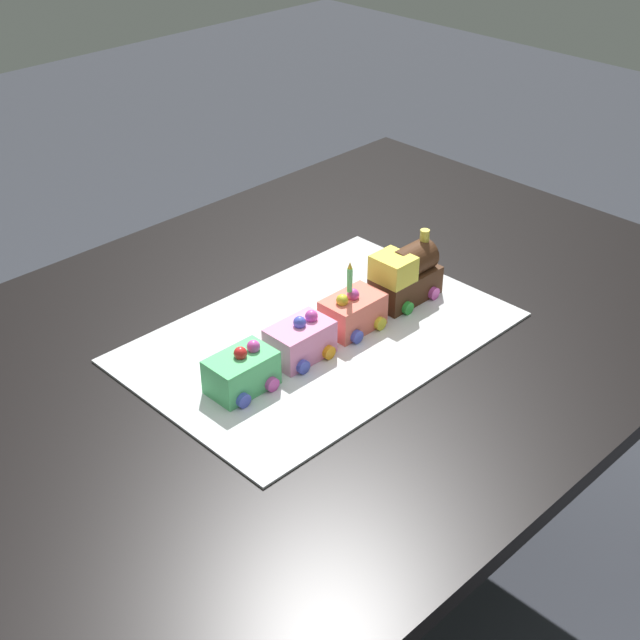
% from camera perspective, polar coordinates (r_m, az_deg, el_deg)
% --- Properties ---
extents(ground_plane, '(8.00, 8.00, 0.00)m').
position_cam_1_polar(ground_plane, '(1.98, 0.49, -18.46)').
color(ground_plane, '#2D3038').
extents(dining_table, '(1.40, 1.00, 0.74)m').
position_cam_1_polar(dining_table, '(1.54, 0.59, -3.43)').
color(dining_table, black).
rests_on(dining_table, ground).
extents(cake_board, '(0.60, 0.40, 0.00)m').
position_cam_1_polar(cake_board, '(1.44, 0.00, -1.08)').
color(cake_board, silver).
rests_on(cake_board, dining_table).
extents(cake_locomotive, '(0.14, 0.08, 0.12)m').
position_cam_1_polar(cake_locomotive, '(1.52, 5.47, 2.88)').
color(cake_locomotive, '#472816').
rests_on(cake_locomotive, cake_board).
extents(cake_car_hopper_coral, '(0.10, 0.08, 0.07)m').
position_cam_1_polar(cake_car_hopper_coral, '(1.45, 2.09, 0.49)').
color(cake_car_hopper_coral, '#F27260').
rests_on(cake_car_hopper_coral, cake_board).
extents(cake_car_gondola_bubblegum, '(0.10, 0.08, 0.07)m').
position_cam_1_polar(cake_car_gondola_bubblegum, '(1.38, -1.27, -1.32)').
color(cake_car_gondola_bubblegum, pink).
rests_on(cake_car_gondola_bubblegum, cake_board).
extents(cake_car_caboose_mint_green, '(0.10, 0.08, 0.07)m').
position_cam_1_polar(cake_car_caboose_mint_green, '(1.31, -5.02, -3.32)').
color(cake_car_caboose_mint_green, '#59CC7A').
rests_on(cake_car_caboose_mint_green, cake_board).
extents(birthday_candle, '(0.01, 0.01, 0.05)m').
position_cam_1_polar(birthday_candle, '(1.41, 1.89, 2.74)').
color(birthday_candle, '#66D872').
rests_on(birthday_candle, cake_car_hopper_coral).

